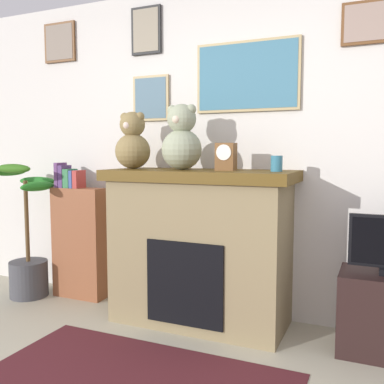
% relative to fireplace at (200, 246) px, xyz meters
% --- Properties ---
extents(back_wall, '(5.20, 0.15, 2.60)m').
position_rel_fireplace_xyz_m(back_wall, '(0.11, 0.35, 0.72)').
color(back_wall, silver).
rests_on(back_wall, ground_plane).
extents(fireplace, '(1.41, 0.63, 1.16)m').
position_rel_fireplace_xyz_m(fireplace, '(0.00, 0.00, 0.00)').
color(fireplace, '#857350').
rests_on(fireplace, ground_plane).
extents(bookshelf, '(0.48, 0.16, 1.20)m').
position_rel_fireplace_xyz_m(bookshelf, '(-1.21, 0.09, -0.06)').
color(bookshelf, brown).
rests_on(bookshelf, ground_plane).
extents(potted_plant, '(0.51, 0.47, 1.19)m').
position_rel_fireplace_xyz_m(potted_plant, '(-1.64, -0.08, -0.20)').
color(potted_plant, '#3F3F44').
rests_on(potted_plant, ground_plane).
extents(area_rug, '(1.79, 0.98, 0.01)m').
position_rel_fireplace_xyz_m(area_rug, '(-0.00, -0.96, -0.58)').
color(area_rug, '#4B1B21').
rests_on(area_rug, ground_plane).
extents(candle_jar, '(0.08, 0.08, 0.11)m').
position_rel_fireplace_xyz_m(candle_jar, '(0.57, -0.02, 0.63)').
color(candle_jar, teal).
rests_on(candle_jar, fireplace).
extents(mantel_clock, '(0.14, 0.10, 0.20)m').
position_rel_fireplace_xyz_m(mantel_clock, '(0.21, -0.02, 0.67)').
color(mantel_clock, brown).
rests_on(mantel_clock, fireplace).
extents(teddy_bear_brown, '(0.28, 0.28, 0.45)m').
position_rel_fireplace_xyz_m(teddy_bear_brown, '(-0.57, -0.02, 0.78)').
color(teddy_bear_brown, olive).
rests_on(teddy_bear_brown, fireplace).
extents(teddy_bear_cream, '(0.30, 0.30, 0.49)m').
position_rel_fireplace_xyz_m(teddy_bear_cream, '(-0.14, -0.02, 0.79)').
color(teddy_bear_cream, '#979F80').
rests_on(teddy_bear_cream, fireplace).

